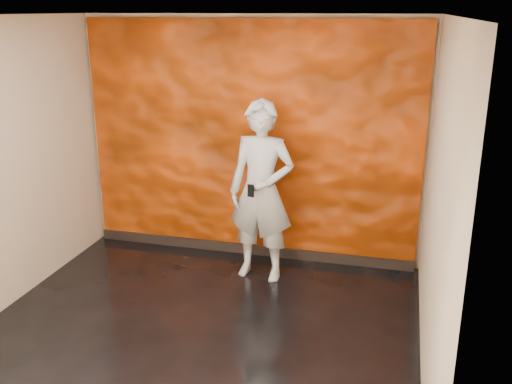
# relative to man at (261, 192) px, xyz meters

# --- Properties ---
(room) EXTENTS (4.02, 4.02, 2.81)m
(room) POSITION_rel_man_xyz_m (-0.29, -1.39, 0.42)
(room) COLOR black
(room) RESTS_ON ground
(feature_wall) EXTENTS (3.90, 0.06, 2.75)m
(feature_wall) POSITION_rel_man_xyz_m (-0.29, 0.57, 0.40)
(feature_wall) COLOR #EB4A09
(feature_wall) RESTS_ON ground
(baseboard) EXTENTS (3.90, 0.04, 0.12)m
(baseboard) POSITION_rel_man_xyz_m (-0.29, 0.53, -0.92)
(baseboard) COLOR black
(baseboard) RESTS_ON ground
(man) EXTENTS (0.76, 0.54, 1.97)m
(man) POSITION_rel_man_xyz_m (0.00, 0.00, 0.00)
(man) COLOR #8F939D
(man) RESTS_ON ground
(phone) EXTENTS (0.07, 0.03, 0.13)m
(phone) POSITION_rel_man_xyz_m (-0.04, -0.29, 0.10)
(phone) COLOR black
(phone) RESTS_ON man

